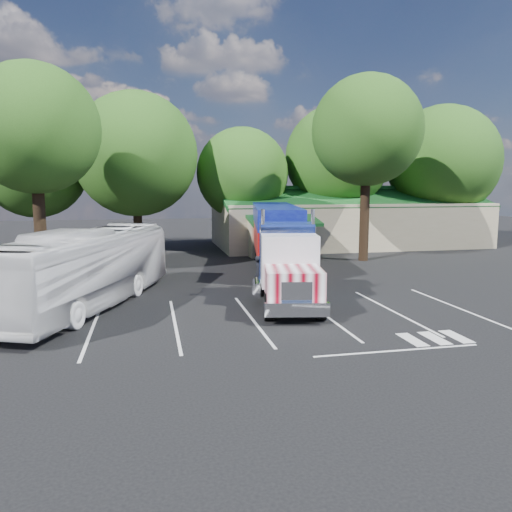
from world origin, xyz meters
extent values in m
plane|color=black|center=(0.00, 0.00, 0.00)|extent=(120.00, 120.00, 0.00)
cube|color=tan|center=(14.00, 18.00, 2.00)|extent=(24.00, 11.00, 4.00)
cube|color=#154C1E|center=(14.00, 15.60, 4.50)|extent=(24.20, 6.25, 2.10)
cube|color=#154C1E|center=(14.00, 20.40, 4.50)|extent=(24.20, 6.25, 2.10)
cube|color=tan|center=(6.00, 12.30, 1.40)|extent=(5.00, 2.50, 2.80)
cube|color=#154C1E|center=(6.00, 11.00, 2.90)|extent=(5.40, 3.19, 0.80)
cylinder|color=black|center=(-13.00, 17.80, 2.00)|extent=(0.70, 0.70, 4.00)
sphere|color=#204A15|center=(-13.00, 17.80, 7.15)|extent=(8.40, 8.40, 8.40)
cylinder|color=black|center=(-5.00, 16.20, 2.15)|extent=(0.70, 0.70, 4.30)
sphere|color=#204A15|center=(-5.00, 16.20, 8.05)|extent=(10.00, 10.00, 10.00)
cylinder|color=black|center=(4.00, 17.50, 1.80)|extent=(0.70, 0.70, 3.60)
sphere|color=#204A15|center=(4.00, 17.50, 6.60)|extent=(8.00, 8.00, 8.00)
cylinder|color=black|center=(13.00, 18.00, 2.25)|extent=(0.70, 0.70, 4.50)
sphere|color=#204A15|center=(13.00, 18.00, 8.10)|extent=(9.60, 9.60, 9.60)
cylinder|color=black|center=(23.00, 16.80, 1.95)|extent=(0.70, 0.70, 3.90)
sphere|color=#204A15|center=(23.00, 16.80, 7.80)|extent=(10.40, 10.40, 10.40)
cylinder|color=black|center=(-10.50, 6.00, 3.00)|extent=(0.70, 0.70, 6.00)
sphere|color=#204A15|center=(-10.50, 6.00, 8.85)|extent=(7.60, 7.60, 7.60)
cylinder|color=black|center=(11.50, 8.50, 3.25)|extent=(0.70, 0.70, 6.50)
sphere|color=#204A15|center=(11.50, 8.50, 9.50)|extent=(8.00, 8.00, 8.00)
cube|color=black|center=(2.25, -3.59, 0.77)|extent=(2.35, 7.29, 0.26)
cube|color=white|center=(1.53, -7.40, 0.67)|extent=(2.58, 0.73, 0.57)
cube|color=white|center=(1.57, -7.20, 1.29)|extent=(1.24, 0.35, 0.93)
cube|color=white|center=(1.79, -6.03, 1.50)|extent=(2.79, 2.87, 1.19)
cube|color=silver|center=(2.17, -4.00, 2.12)|extent=(2.84, 2.10, 2.37)
cube|color=black|center=(2.05, -4.66, 2.63)|extent=(2.35, 0.52, 1.03)
cube|color=white|center=(2.33, -3.14, 3.46)|extent=(2.66, 0.60, 0.26)
cube|color=#0B1851|center=(2.52, -2.17, 2.32)|extent=(2.92, 2.51, 2.79)
cylinder|color=white|center=(1.18, -2.87, 2.68)|extent=(0.22, 0.22, 3.51)
cylinder|color=white|center=(3.51, -3.31, 2.68)|extent=(0.22, 0.22, 3.51)
cylinder|color=white|center=(0.90, -3.24, 0.77)|extent=(0.98, 1.75, 0.68)
cylinder|color=white|center=(3.64, -3.75, 0.77)|extent=(0.98, 1.75, 0.68)
cube|color=white|center=(4.18, 6.65, 2.22)|extent=(5.08, 13.48, 1.55)
cube|color=#0A0B64|center=(4.18, 6.65, 3.61)|extent=(5.08, 13.48, 1.24)
cube|color=black|center=(4.98, 10.91, 0.88)|extent=(1.89, 3.78, 0.36)
cube|color=black|center=(2.44, 1.31, 0.72)|extent=(0.14, 0.14, 1.45)
cube|color=black|center=(3.86, 1.04, 0.72)|extent=(0.14, 0.14, 1.45)
cube|color=white|center=(5.42, 13.25, 0.46)|extent=(2.46, 0.58, 0.12)
cylinder|color=black|center=(0.63, -6.34, 0.57)|extent=(0.57, 1.18, 1.14)
cylinder|color=black|center=(2.76, -6.74, 0.57)|extent=(0.57, 1.18, 1.14)
cylinder|color=black|center=(1.51, -1.67, 0.57)|extent=(0.57, 1.18, 1.14)
cylinder|color=black|center=(3.64, -2.07, 0.57)|extent=(0.57, 1.18, 1.14)
cylinder|color=black|center=(1.72, -0.55, 0.57)|extent=(0.57, 1.18, 1.14)
cylinder|color=black|center=(3.85, -0.95, 0.57)|extent=(0.57, 1.18, 1.14)
cylinder|color=black|center=(3.76, 10.30, 0.57)|extent=(0.57, 1.18, 1.14)
cylinder|color=black|center=(5.89, 9.90, 0.57)|extent=(0.57, 1.18, 1.14)
cylinder|color=black|center=(3.99, 11.52, 0.57)|extent=(0.57, 1.18, 1.14)
cylinder|color=black|center=(6.12, 11.12, 0.57)|extent=(0.57, 1.18, 1.14)
imported|color=black|center=(1.60, 0.00, 0.90)|extent=(0.48, 0.68, 1.79)
imported|color=black|center=(5.50, 8.00, 0.51)|extent=(0.72, 1.97, 1.03)
imported|color=silver|center=(-7.00, -2.35, 1.80)|extent=(7.57, 13.12, 3.60)
imported|color=#969A9D|center=(11.66, 14.00, 0.61)|extent=(3.91, 2.10, 1.23)
camera|label=1|loc=(-4.11, -25.89, 5.54)|focal=35.00mm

